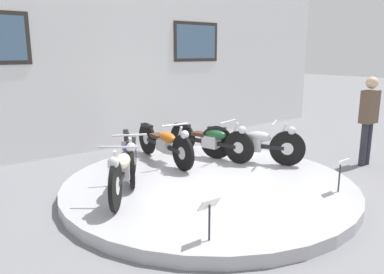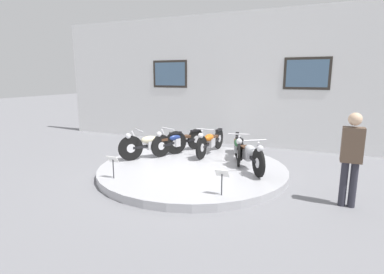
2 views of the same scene
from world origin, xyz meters
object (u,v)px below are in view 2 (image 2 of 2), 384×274
object	(u,v)px
motorcycle_silver	(249,153)
info_placard_front_left	(113,162)
info_placard_front_centre	(222,177)
motorcycle_blue	(178,140)
motorcycle_green	(238,146)
visitor_standing	(351,154)
motorcycle_cream	(153,143)
motorcycle_orange	(210,141)

from	to	relation	value
motorcycle_silver	info_placard_front_left	bearing A→B (deg)	-144.08
motorcycle_silver	info_placard_front_centre	world-z (taller)	motorcycle_silver
motorcycle_silver	motorcycle_blue	bearing A→B (deg)	162.41
motorcycle_green	info_placard_front_centre	distance (m)	2.60
visitor_standing	motorcycle_cream	bearing A→B (deg)	167.41
motorcycle_silver	info_placard_front_left	world-z (taller)	motorcycle_silver
motorcycle_cream	motorcycle_blue	world-z (taller)	motorcycle_cream
motorcycle_silver	info_placard_front_left	xyz separation A→B (m)	(-2.58, -1.87, -0.02)
motorcycle_cream	motorcycle_green	bearing A→B (deg)	17.48
motorcycle_silver	info_placard_front_centre	xyz separation A→B (m)	(-0.09, -1.87, -0.02)
motorcycle_cream	visitor_standing	xyz separation A→B (m)	(4.77, -1.06, 0.43)
motorcycle_cream	info_placard_front_centre	world-z (taller)	motorcycle_cream
motorcycle_orange	motorcycle_green	world-z (taller)	motorcycle_orange
motorcycle_cream	info_placard_front_centre	size ratio (longest dim) A/B	3.24
motorcycle_blue	info_placard_front_left	size ratio (longest dim) A/B	3.59
motorcycle_blue	motorcycle_silver	bearing A→B (deg)	-17.59
visitor_standing	info_placard_front_left	bearing A→B (deg)	-170.19
motorcycle_orange	info_placard_front_left	bearing A→B (deg)	-113.49
motorcycle_blue	motorcycle_silver	xyz separation A→B (m)	(2.23, -0.71, 0.01)
motorcycle_green	visitor_standing	world-z (taller)	visitor_standing
motorcycle_cream	info_placard_front_left	bearing A→B (deg)	-87.19
motorcycle_blue	motorcycle_silver	size ratio (longest dim) A/B	1.07
motorcycle_blue	motorcycle_green	world-z (taller)	motorcycle_blue
info_placard_front_left	info_placard_front_centre	xyz separation A→B (m)	(2.49, 0.00, 0.00)
motorcycle_orange	info_placard_front_left	size ratio (longest dim) A/B	3.89
motorcycle_blue	motorcycle_orange	xyz separation A→B (m)	(0.90, 0.28, 0.00)
motorcycle_green	visitor_standing	size ratio (longest dim) A/B	1.08
motorcycle_blue	motorcycle_green	size ratio (longest dim) A/B	0.97
motorcycle_orange	info_placard_front_left	xyz separation A→B (m)	(-1.24, -2.86, -0.02)
motorcycle_silver	info_placard_front_centre	distance (m)	1.87
motorcycle_green	motorcycle_silver	xyz separation A→B (m)	(0.44, -0.71, 0.01)
motorcycle_cream	motorcycle_green	world-z (taller)	motorcycle_cream
motorcycle_green	visitor_standing	distance (m)	3.12
motorcycle_cream	visitor_standing	distance (m)	4.90
visitor_standing	info_placard_front_centre	bearing A→B (deg)	-159.68
motorcycle_silver	info_placard_front_centre	size ratio (longest dim) A/B	3.34
info_placard_front_left	visitor_standing	xyz separation A→B (m)	(4.67, 0.81, 0.46)
motorcycle_blue	motorcycle_silver	world-z (taller)	motorcycle_silver
motorcycle_orange	info_placard_front_centre	distance (m)	3.12
motorcycle_blue	motorcycle_cream	bearing A→B (deg)	-121.92
info_placard_front_left	visitor_standing	distance (m)	4.77
motorcycle_orange	info_placard_front_centre	xyz separation A→B (m)	(1.25, -2.86, -0.02)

